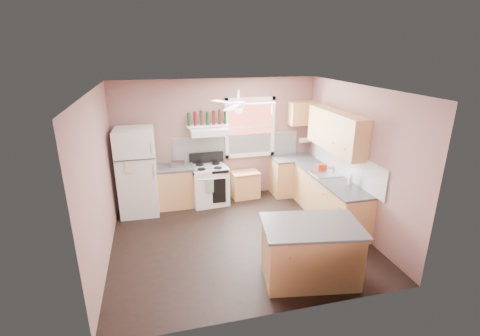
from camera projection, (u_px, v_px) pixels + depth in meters
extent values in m
plane|color=black|center=(239.00, 237.00, 6.41)|extent=(4.50, 4.50, 0.00)
plane|color=white|center=(238.00, 89.00, 5.52)|extent=(4.50, 4.50, 0.00)
cube|color=#875F5A|center=(217.00, 140.00, 7.82)|extent=(4.50, 0.05, 2.70)
cube|color=#875F5A|center=(357.00, 159.00, 6.49)|extent=(0.05, 4.00, 2.70)
cube|color=#875F5A|center=(98.00, 180.00, 5.45)|extent=(0.05, 4.00, 2.70)
cube|color=white|center=(237.00, 146.00, 7.95)|extent=(2.90, 0.03, 0.55)
cube|color=white|center=(345.00, 163.00, 6.81)|extent=(0.03, 2.60, 0.55)
cube|color=brown|center=(250.00, 127.00, 7.87)|extent=(1.00, 0.02, 1.20)
cube|color=white|center=(250.00, 128.00, 7.85)|extent=(1.16, 0.07, 1.36)
cube|color=white|center=(137.00, 172.00, 7.12)|extent=(0.79, 0.77, 1.81)
cube|color=tan|center=(173.00, 187.00, 7.58)|extent=(0.90, 0.60, 0.86)
cube|color=#414143|center=(172.00, 168.00, 7.44)|extent=(0.92, 0.62, 0.04)
cube|color=silver|center=(178.00, 163.00, 7.40)|extent=(0.30, 0.20, 0.18)
cube|color=white|center=(209.00, 185.00, 7.70)|extent=(0.82, 0.70, 0.86)
cube|color=white|center=(209.00, 131.00, 7.43)|extent=(0.78, 0.50, 0.14)
cube|color=white|center=(208.00, 126.00, 7.51)|extent=(0.90, 0.26, 0.03)
cube|color=tan|center=(245.00, 185.00, 8.05)|extent=(0.65, 0.46, 0.62)
cube|color=tan|center=(293.00, 176.00, 8.23)|extent=(1.00, 0.60, 0.86)
cube|color=tan|center=(329.00, 199.00, 6.99)|extent=(0.60, 2.20, 0.86)
cube|color=#414143|center=(294.00, 158.00, 8.08)|extent=(1.02, 0.62, 0.04)
cube|color=#414143|center=(330.00, 178.00, 6.84)|extent=(0.62, 2.22, 0.04)
cube|color=silver|center=(326.00, 174.00, 7.02)|extent=(0.55, 0.45, 0.03)
cylinder|color=silver|center=(333.00, 170.00, 7.03)|extent=(0.03, 0.03, 0.14)
cube|color=tan|center=(336.00, 131.00, 6.76)|extent=(0.33, 1.80, 0.76)
cube|color=tan|center=(302.00, 113.00, 7.91)|extent=(0.60, 0.33, 0.52)
cylinder|color=white|center=(305.00, 140.00, 8.18)|extent=(0.26, 0.12, 0.12)
cube|color=tan|center=(310.00, 253.00, 5.17)|extent=(1.46, 1.06, 0.86)
cube|color=#414143|center=(312.00, 226.00, 5.02)|extent=(1.55, 1.15, 0.04)
cylinder|color=white|center=(239.00, 104.00, 5.61)|extent=(0.20, 0.20, 0.08)
imported|color=silver|center=(350.00, 179.00, 6.44)|extent=(0.09, 0.09, 0.22)
cube|color=red|center=(322.00, 166.00, 7.30)|extent=(0.20, 0.16, 0.10)
cylinder|color=#143819|center=(189.00, 120.00, 7.36)|extent=(0.06, 0.06, 0.27)
cylinder|color=#590F0F|center=(195.00, 119.00, 7.39)|extent=(0.06, 0.06, 0.29)
cylinder|color=#3F230F|center=(201.00, 118.00, 7.42)|extent=(0.06, 0.06, 0.31)
cylinder|color=#143819|center=(207.00, 119.00, 7.46)|extent=(0.06, 0.06, 0.27)
cylinder|color=#590F0F|center=(213.00, 118.00, 7.48)|extent=(0.06, 0.06, 0.29)
cylinder|color=#3F230F|center=(220.00, 117.00, 7.51)|extent=(0.06, 0.06, 0.31)
cylinder|color=#143819|center=(226.00, 118.00, 7.55)|extent=(0.06, 0.06, 0.27)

